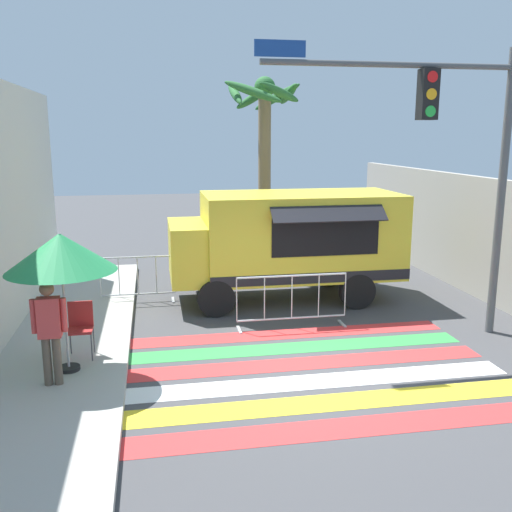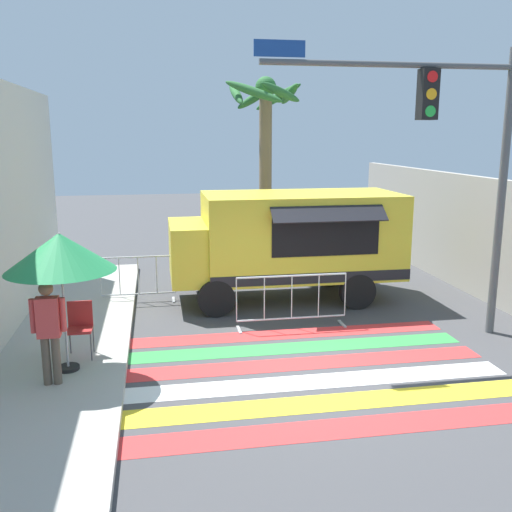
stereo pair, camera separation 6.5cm
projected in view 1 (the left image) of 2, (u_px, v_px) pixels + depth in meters
ground_plane at (309, 366)px, 9.90m from camera, size 60.00×60.00×0.00m
concrete_wall_right at (494, 242)px, 13.41m from camera, size 0.20×16.00×2.94m
crosswalk_painted at (313, 372)px, 9.66m from camera, size 6.40×4.36×0.01m
food_truck at (284, 238)px, 13.62m from camera, size 5.44×2.73×2.58m
traffic_signal_pole at (455, 140)px, 10.64m from camera, size 4.96×0.29×5.52m
patio_umbrella at (61, 253)px, 8.98m from camera, size 1.74×1.74×2.29m
folding_chair at (80, 324)px, 9.90m from camera, size 0.42×0.42×0.96m
vendor_person at (50, 327)px, 8.66m from camera, size 0.53×0.22×1.64m
barricade_front at (292, 301)px, 11.78m from camera, size 2.33×0.44×1.13m
barricade_side at (138, 280)px, 13.56m from camera, size 1.76×0.44×1.13m
palm_tree at (264, 136)px, 16.49m from camera, size 2.48×2.54×5.56m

